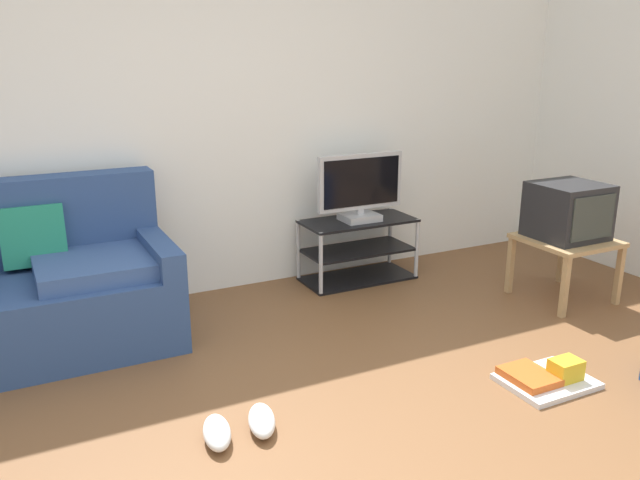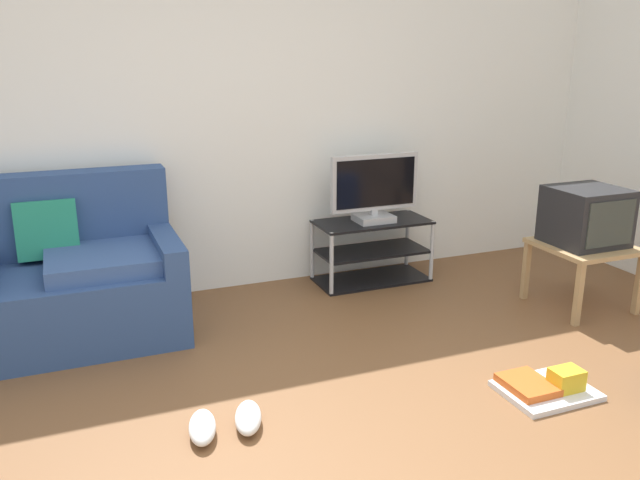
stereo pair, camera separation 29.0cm
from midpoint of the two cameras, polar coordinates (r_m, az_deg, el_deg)
ground_plane at (r=2.94m, az=8.11°, el=-19.65°), size 9.00×9.80×0.02m
wall_back at (r=4.67m, az=-6.58°, el=11.87°), size 9.00×0.10×2.70m
couch at (r=4.22m, az=-22.79°, el=-3.73°), size 1.83×0.88×0.97m
tv_stand at (r=4.97m, az=6.22°, el=-0.97°), size 0.85×0.41×0.47m
flat_tv at (r=4.82m, az=6.52°, el=4.45°), size 0.69×0.22×0.50m
side_table at (r=4.80m, az=23.69°, el=-1.07°), size 0.57×0.57×0.45m
crt_tv at (r=4.75m, az=23.90°, el=1.91°), size 0.46×0.44×0.38m
sneakers_pair at (r=3.15m, az=-5.57°, el=-15.64°), size 0.41×0.31×0.09m
floor_tray at (r=3.68m, az=21.35°, el=-11.90°), size 0.46×0.36×0.14m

